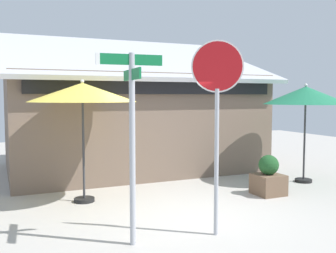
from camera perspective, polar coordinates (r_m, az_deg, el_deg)
name	(u,v)px	position (r m, az deg, el deg)	size (l,w,h in m)	color
ground_plane	(184,215)	(7.75, 2.44, -12.94)	(28.00, 28.00, 0.10)	#ADA8A0
cafe_building	(131,119)	(12.32, -5.46, 1.10)	(7.82, 5.21, 4.36)	#705B4C
street_sign_post	(132,127)	(5.83, -5.34, -0.05)	(1.01, 0.95, 2.91)	#A8AAB2
stop_sign	(217,98)	(6.26, 7.23, 4.11)	(0.72, 0.44, 3.16)	#A8AAB2
patio_umbrella_mustard_left	(83,93)	(8.41, -12.46, 4.80)	(2.29, 2.29, 2.62)	black
patio_umbrella_forest_green_center	(306,96)	(10.75, 19.60, 4.26)	(2.19, 2.19, 2.60)	black
sidewalk_planter	(268,178)	(9.30, 14.55, -7.31)	(0.63, 0.63, 0.93)	brown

